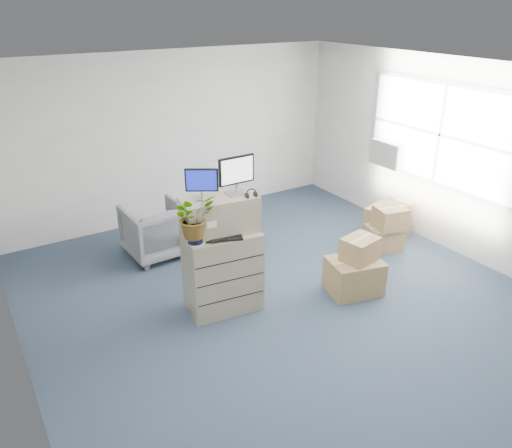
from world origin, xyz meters
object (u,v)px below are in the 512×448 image
Objects in this scene: office_chair at (155,228)px; monitor_left at (202,182)px; filing_cabinet_lower at (223,271)px; monitor_right at (237,173)px; potted_plant at (194,222)px; water_bottle at (226,220)px; keyboard at (224,238)px.

monitor_left is at bearing 87.16° from office_chair.
monitor_right reaches higher than filing_cabinet_lower.
monitor_right is at bearing 10.74° from potted_plant.
potted_plant is (-0.19, -0.16, -0.37)m from monitor_left.
monitor_right is 0.58m from water_bottle.
keyboard is at bearing -150.21° from monitor_right.
water_bottle is at bearing 42.76° from filing_cabinet_lower.
potted_plant is at bearing 81.43° from office_chair.
filing_cabinet_lower is 0.87m from potted_plant.
keyboard is at bearing -124.43° from water_bottle.
monitor_right is at bearing 52.85° from keyboard.
filing_cabinet_lower reaches higher than office_chair.
water_bottle is (0.29, -0.00, -0.52)m from monitor_left.
keyboard is 0.28m from water_bottle.
monitor_left reaches higher than office_chair.
keyboard is 0.50× the size of office_chair.
monitor_left is at bearing 179.25° from water_bottle.
office_chair is at bearing 102.71° from filing_cabinet_lower.
office_chair is (-0.17, 1.76, -0.08)m from filing_cabinet_lower.
filing_cabinet_lower is at bearing 93.26° from office_chair.
monitor_left is at bearing 165.44° from filing_cabinet_lower.
monitor_right is at bearing 100.90° from office_chair.
monitor_right is 0.75m from keyboard.
keyboard is (-0.28, -0.17, -0.68)m from monitor_right.
water_bottle is (-0.14, 0.04, -0.56)m from monitor_right.
office_chair is (0.20, 1.85, -0.86)m from potted_plant.
monitor_right reaches higher than potted_plant.
potted_plant is (-0.33, 0.06, 0.26)m from keyboard.
filing_cabinet_lower is at bearing 12.65° from potted_plant.
keyboard is 0.80× the size of potted_plant.
office_chair is (0.01, 1.69, -1.23)m from monitor_left.
water_bottle is 0.47× the size of potted_plant.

